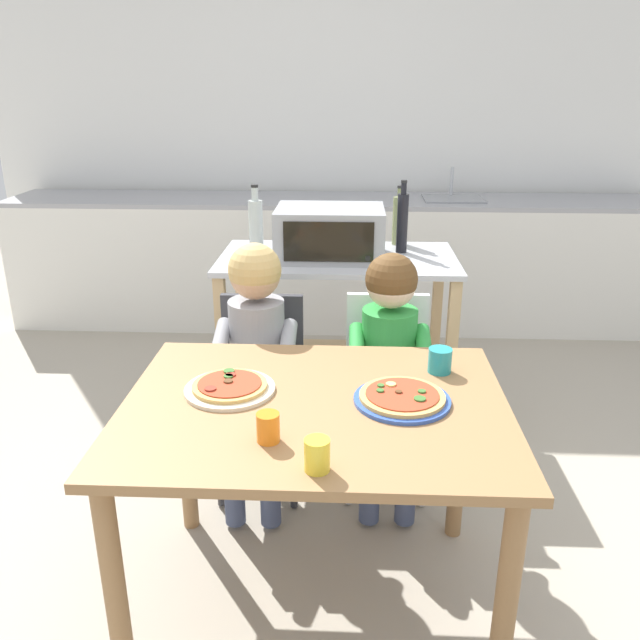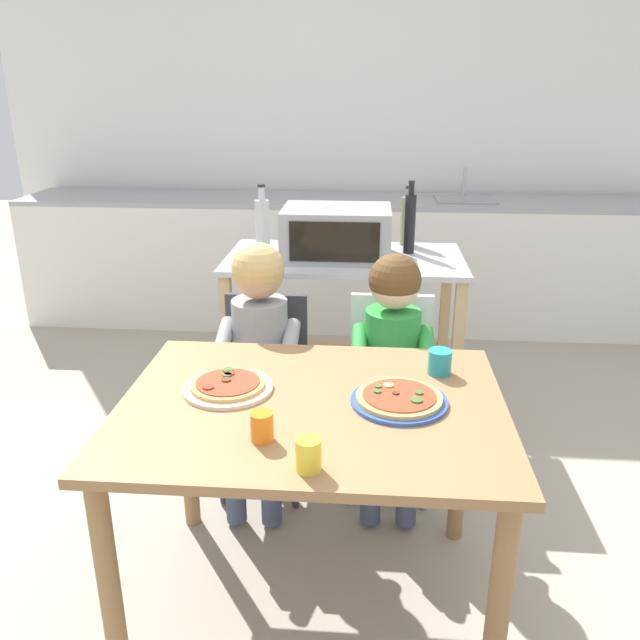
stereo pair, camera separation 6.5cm
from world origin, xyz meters
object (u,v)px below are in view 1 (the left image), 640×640
at_px(toaster_oven, 330,233).
at_px(child_in_grey_shirt, 255,343).
at_px(drinking_cup_teal, 440,360).
at_px(pizza_plate_blue_rimmed, 402,398).
at_px(bottle_clear_vinegar, 256,229).
at_px(dining_table, 315,435).
at_px(drinking_cup_orange, 268,427).
at_px(bottle_slim_sauce, 399,219).
at_px(drinking_cup_yellow, 317,455).
at_px(child_in_green_shirt, 390,347).
at_px(pizza_plate_cream, 230,387).
at_px(dining_chair_right, 386,378).
at_px(kitchen_island_cart, 337,311).
at_px(bottle_squat_spirits, 402,221).
at_px(dining_chair_left, 261,379).

distance_m(toaster_oven, child_in_grey_shirt, 0.78).
bearing_deg(drinking_cup_teal, pizza_plate_blue_rimmed, -122.20).
distance_m(bottle_clear_vinegar, dining_table, 1.29).
bearing_deg(drinking_cup_teal, drinking_cup_orange, -138.02).
distance_m(bottle_slim_sauce, drinking_cup_yellow, 1.94).
bearing_deg(child_in_green_shirt, dining_table, -112.21).
bearing_deg(pizza_plate_blue_rimmed, child_in_grey_shirt, 132.09).
bearing_deg(pizza_plate_cream, dining_chair_right, 52.56).
distance_m(kitchen_island_cart, drinking_cup_teal, 1.14).
relative_size(pizza_plate_blue_rimmed, drinking_cup_yellow, 3.40).
distance_m(bottle_squat_spirits, pizza_plate_blue_rimmed, 1.40).
xyz_separation_m(child_in_grey_shirt, drinking_cup_orange, (0.15, -0.82, 0.10)).
relative_size(kitchen_island_cart, pizza_plate_cream, 4.05).
distance_m(toaster_oven, bottle_slim_sauce, 0.44).
xyz_separation_m(pizza_plate_cream, drinking_cup_yellow, (0.29, -0.41, 0.03)).
distance_m(bottle_slim_sauce, bottle_squat_spirits, 0.17).
distance_m(toaster_oven, dining_chair_left, 0.80).
relative_size(dining_chair_left, pizza_plate_blue_rimmed, 2.81).
relative_size(dining_chair_right, child_in_green_shirt, 0.80).
relative_size(pizza_plate_blue_rimmed, drinking_cup_teal, 3.55).
bearing_deg(toaster_oven, dining_chair_left, -115.37).
distance_m(toaster_oven, pizza_plate_blue_rimmed, 1.30).
distance_m(bottle_clear_vinegar, drinking_cup_orange, 1.44).
bearing_deg(kitchen_island_cart, dining_chair_right, -68.18).
height_order(bottle_clear_vinegar, pizza_plate_blue_rimmed, bottle_clear_vinegar).
bearing_deg(child_in_grey_shirt, drinking_cup_teal, -28.73).
bearing_deg(kitchen_island_cart, bottle_squat_spirits, 16.99).
xyz_separation_m(kitchen_island_cart, bottle_squat_spirits, (0.31, 0.09, 0.43)).
distance_m(toaster_oven, dining_table, 1.32).
bearing_deg(dining_table, bottle_squat_spirits, 76.01).
bearing_deg(drinking_cup_yellow, toaster_oven, 90.82).
distance_m(child_in_green_shirt, pizza_plate_blue_rimmed, 0.62).
distance_m(bottle_slim_sauce, dining_table, 1.63).
bearing_deg(pizza_plate_blue_rimmed, bottle_clear_vinegar, 116.88).
relative_size(bottle_slim_sauce, bottle_clear_vinegar, 0.84).
height_order(pizza_plate_blue_rimmed, drinking_cup_teal, drinking_cup_teal).
height_order(kitchen_island_cart, dining_chair_right, kitchen_island_cart).
xyz_separation_m(bottle_slim_sauce, dining_chair_right, (-0.09, -0.81, -0.51)).
bearing_deg(dining_chair_left, bottle_clear_vinegar, 98.34).
distance_m(dining_chair_left, child_in_green_shirt, 0.56).
xyz_separation_m(toaster_oven, dining_chair_right, (0.26, -0.53, -0.50)).
xyz_separation_m(bottle_slim_sauce, pizza_plate_cream, (-0.61, -1.49, -0.22)).
bearing_deg(pizza_plate_blue_rimmed, child_in_green_shirt, 90.00).
relative_size(toaster_oven, drinking_cup_teal, 6.18).
distance_m(bottle_squat_spirits, pizza_plate_cream, 1.48).
xyz_separation_m(dining_table, drinking_cup_yellow, (0.02, -0.35, 0.15)).
distance_m(kitchen_island_cart, dining_chair_left, 0.67).
height_order(pizza_plate_cream, drinking_cup_orange, drinking_cup_orange).
bearing_deg(bottle_slim_sauce, bottle_squat_spirits, -89.34).
xyz_separation_m(dining_table, drinking_cup_teal, (0.39, 0.24, 0.15)).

